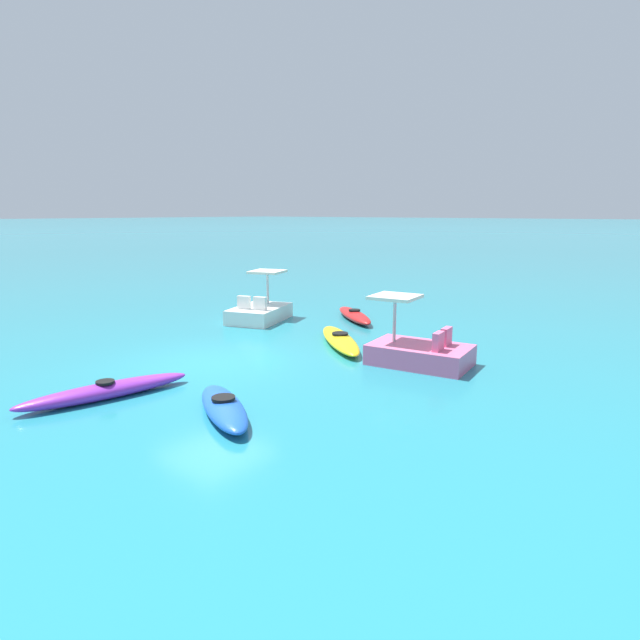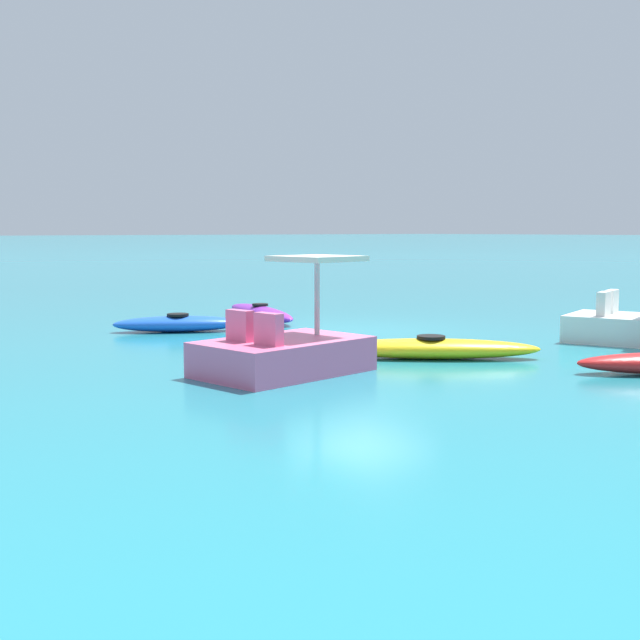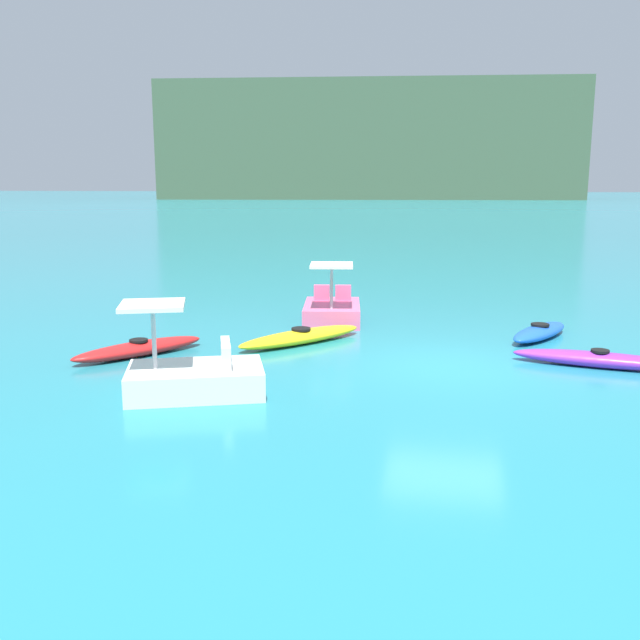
# 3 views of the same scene
# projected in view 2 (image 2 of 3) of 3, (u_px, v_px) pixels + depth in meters

# --- Properties ---
(ground_plane) EXTENTS (600.00, 600.00, 0.00)m
(ground_plane) POSITION_uv_depth(u_px,v_px,m) (361.00, 331.00, 16.83)
(ground_plane) COLOR teal
(kayak_yellow) EXTENTS (2.81, 3.13, 0.37)m
(kayak_yellow) POSITION_uv_depth(u_px,v_px,m) (431.00, 348.00, 13.24)
(kayak_yellow) COLOR yellow
(kayak_yellow) RESTS_ON ground_plane
(kayak_purple) EXTENTS (3.51, 1.24, 0.37)m
(kayak_purple) POSITION_uv_depth(u_px,v_px,m) (260.00, 313.00, 18.98)
(kayak_purple) COLOR purple
(kayak_purple) RESTS_ON ground_plane
(kayak_blue) EXTENTS (1.88, 2.60, 0.37)m
(kayak_blue) POSITION_uv_depth(u_px,v_px,m) (178.00, 324.00, 16.72)
(kayak_blue) COLOR blue
(kayak_blue) RESTS_ON ground_plane
(pedal_boat_white) EXTENTS (2.76, 2.22, 1.68)m
(pedal_boat_white) POSITION_uv_depth(u_px,v_px,m) (639.00, 325.00, 14.99)
(pedal_boat_white) COLOR white
(pedal_boat_white) RESTS_ON ground_plane
(pedal_boat_pink) EXTENTS (1.83, 2.61, 1.68)m
(pedal_boat_pink) POSITION_uv_depth(u_px,v_px,m) (284.00, 350.00, 11.83)
(pedal_boat_pink) COLOR pink
(pedal_boat_pink) RESTS_ON ground_plane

